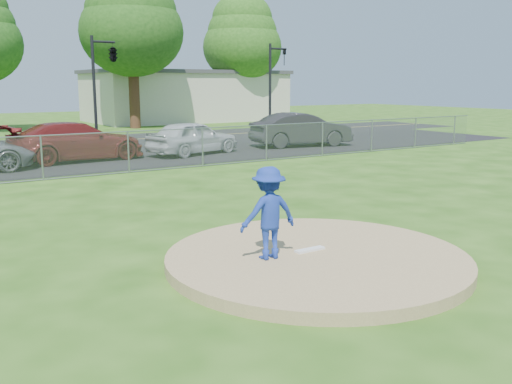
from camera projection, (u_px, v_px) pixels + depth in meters
ground at (122, 184)px, 18.47m from camera, size 120.00×120.00×0.00m
pitchers_mound at (317, 259)px, 10.21m from camera, size 5.40×5.40×0.20m
pitching_rubber at (310, 250)px, 10.35m from camera, size 0.60×0.15×0.04m
chain_link_fence at (101, 154)px, 19.98m from camera, size 40.00×0.06×1.50m
parking_lot at (68, 161)px, 23.83m from camera, size 50.00×8.00×0.01m
street at (29, 145)px, 30.01m from camera, size 60.00×7.00×0.01m
commercial_building at (186, 96)px, 49.69m from camera, size 16.40×9.40×4.30m
tree_right at (131, 19)px, 39.98m from camera, size 7.28×7.28×11.63m
tree_far_right at (242, 37)px, 48.44m from camera, size 6.72×6.72×10.74m
traffic_signal_center at (111, 56)px, 29.62m from camera, size 1.42×2.48×5.60m
traffic_signal_right at (273, 81)px, 35.34m from camera, size 1.28×0.20×5.60m
pitcher at (269, 213)px, 9.78m from camera, size 1.09×0.69×1.61m
parked_car_darkred at (77, 141)px, 23.71m from camera, size 5.76×2.72×1.62m
parked_car_pearl at (193, 137)px, 25.96m from camera, size 4.81×2.93×1.53m
parked_car_charcoal at (301, 129)px, 29.33m from camera, size 5.42×2.74×1.71m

